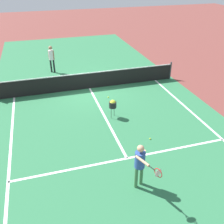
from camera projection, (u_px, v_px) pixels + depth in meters
ground_plane at (90, 88)px, 14.70m from camera, size 60.00×60.00×0.00m
court_surface_inbounds at (90, 88)px, 14.70m from camera, size 10.62×24.40×0.00m
line_sideline_left at (9, 173)px, 8.74m from camera, size 0.10×11.89×0.01m
line_sideline_right at (215, 133)px, 10.78m from camera, size 0.10×11.89×0.01m
line_service_near at (127, 158)px, 9.38m from camera, size 8.22×0.10×0.01m
line_center_service at (104, 116)px, 12.04m from camera, size 0.10×6.40×0.01m
net at (89, 80)px, 14.45m from camera, size 10.24×0.09×1.07m
player_near at (140, 162)px, 7.73m from camera, size 0.48×1.18×1.59m
player_far at (51, 56)px, 16.37m from camera, size 0.36×0.32×1.74m
ball_hopper at (113, 104)px, 11.61m from camera, size 0.34×0.34×0.87m
tennis_ball_near_net at (108, 97)px, 13.63m from camera, size 0.07×0.07×0.07m
tennis_ball_mid_court at (150, 139)px, 10.39m from camera, size 0.07×0.07×0.07m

